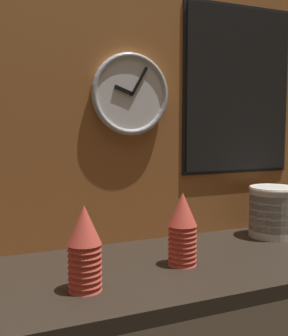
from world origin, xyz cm
name	(u,v)px	position (x,y,z in cm)	size (l,w,h in cm)	color
ground_plane	(161,269)	(0.00, 0.00, -2.00)	(160.00, 56.00, 4.00)	black
wall_tiled_back	(127,89)	(0.00, 26.50, 52.50)	(160.00, 3.00, 105.00)	#A3602D
cup_stack_center_left	(85,248)	(-26.06, -10.96, 10.55)	(8.39, 8.39, 21.10)	#DB4C3D
cup_stack_center_right	(182,229)	(4.87, -3.86, 10.55)	(8.39, 8.39, 21.10)	#DB4C3D
bowl_stack_far_right	(273,210)	(50.23, 10.49, 9.54)	(17.38, 17.38, 18.25)	beige
wall_clock	(131,94)	(0.33, 23.46, 50.43)	(27.29, 2.70, 27.29)	white
menu_board	(238,90)	(43.96, 24.35, 53.28)	(46.98, 1.32, 62.36)	black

